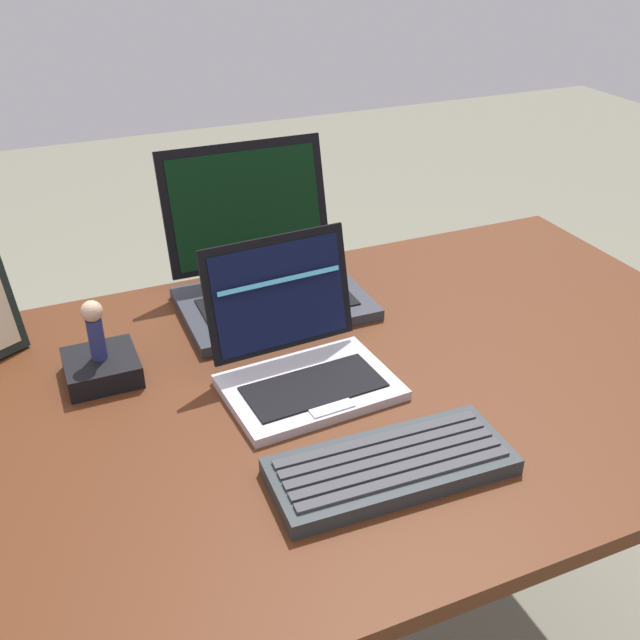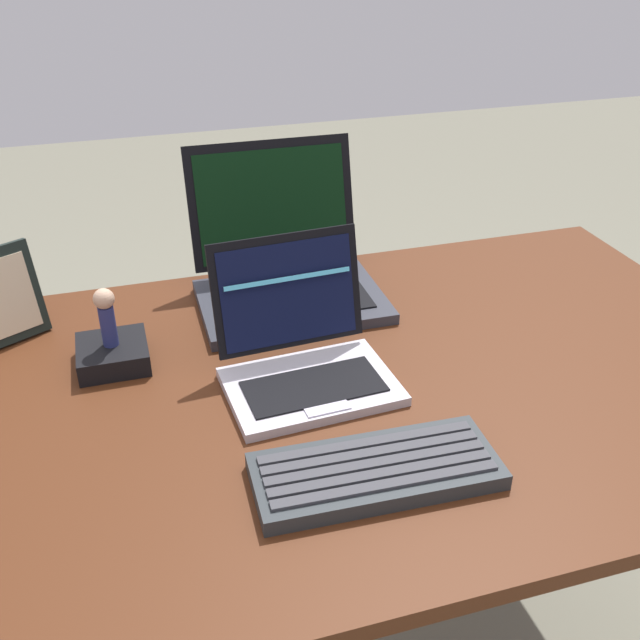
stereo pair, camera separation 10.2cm
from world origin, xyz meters
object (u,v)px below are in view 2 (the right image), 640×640
at_px(laptop_rear, 286,270).
at_px(photo_frame, 0,298).
at_px(external_keyboard, 376,470).
at_px(figurine_stand, 113,354).
at_px(laptop_front, 303,356).
at_px(figurine, 106,313).

height_order(laptop_rear, photo_frame, laptop_rear).
height_order(external_keyboard, figurine_stand, figurine_stand).
bearing_deg(figurine_stand, laptop_front, -24.75).
xyz_separation_m(laptop_front, laptop_rear, (0.04, 0.27, 0.01)).
xyz_separation_m(photo_frame, figurine_stand, (0.16, -0.12, -0.06)).
bearing_deg(figurine, laptop_front, -24.75).
xyz_separation_m(laptop_rear, external_keyboard, (-0.01, -0.51, -0.04)).
height_order(laptop_front, external_keyboard, laptop_front).
relative_size(laptop_rear, external_keyboard, 1.03).
bearing_deg(external_keyboard, figurine, 129.64).
bearing_deg(photo_frame, external_keyboard, -46.44).
height_order(laptop_rear, figurine_stand, laptop_rear).
relative_size(laptop_front, photo_frame, 1.61).
bearing_deg(laptop_front, external_keyboard, -83.34).
bearing_deg(figurine, figurine_stand, 180.00).
relative_size(laptop_rear, figurine, 3.39).
bearing_deg(photo_frame, laptop_front, -29.77).
distance_m(laptop_rear, figurine_stand, 0.35).
bearing_deg(laptop_rear, laptop_front, -98.81).
height_order(figurine_stand, figurine, figurine).
distance_m(laptop_front, figurine, 0.31).
bearing_deg(laptop_rear, figurine_stand, -155.79).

